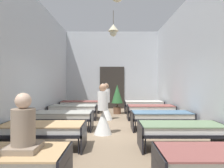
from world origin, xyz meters
TOP-DOWN VIEW (x-y plane):
  - ground_plane at (0.00, 0.00)m, footprint 5.85×11.05m
  - room_shell at (0.00, 1.16)m, footprint 5.65×10.65m
  - bed_left_row_1 at (-1.57, -1.81)m, footprint 1.90×0.84m
  - bed_right_row_1 at (1.57, -1.81)m, footprint 1.90×0.84m
  - bed_left_row_2 at (-1.57, 0.00)m, footprint 1.90×0.84m
  - bed_right_row_2 at (1.57, 0.00)m, footprint 1.90×0.84m
  - bed_left_row_3 at (-1.57, 1.81)m, footprint 1.90×0.84m
  - bed_right_row_3 at (1.57, 1.81)m, footprint 1.90×0.84m
  - bed_left_row_4 at (-1.57, 3.62)m, footprint 1.90×0.84m
  - bed_right_row_4 at (1.57, 3.62)m, footprint 1.90×0.84m
  - nurse_near_aisle at (-0.27, -0.53)m, footprint 0.52×0.52m
  - nurse_mid_aisle at (-0.24, 1.72)m, footprint 0.52×0.52m
  - patient_seated_primary at (-1.22, -3.63)m, footprint 0.44×0.44m
  - potted_plant at (0.25, 3.26)m, footprint 0.53×0.53m

SIDE VIEW (x-z plane):
  - ground_plane at x=0.00m, z-range -0.10..0.00m
  - bed_left_row_1 at x=-1.57m, z-range 0.15..0.73m
  - bed_right_row_1 at x=1.57m, z-range 0.15..0.73m
  - bed_left_row_2 at x=-1.57m, z-range 0.15..0.73m
  - bed_right_row_2 at x=1.57m, z-range 0.15..0.73m
  - bed_left_row_3 at x=-1.57m, z-range 0.15..0.73m
  - bed_right_row_3 at x=1.57m, z-range 0.15..0.73m
  - bed_left_row_4 at x=-1.57m, z-range 0.15..0.73m
  - bed_right_row_4 at x=1.57m, z-range 0.15..0.73m
  - nurse_near_aisle at x=-0.27m, z-range -0.21..1.27m
  - nurse_mid_aisle at x=-0.24m, z-range -0.21..1.27m
  - potted_plant at x=0.25m, z-range 0.14..1.54m
  - patient_seated_primary at x=-1.22m, z-range 0.47..1.27m
  - room_shell at x=0.00m, z-range 0.00..4.43m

